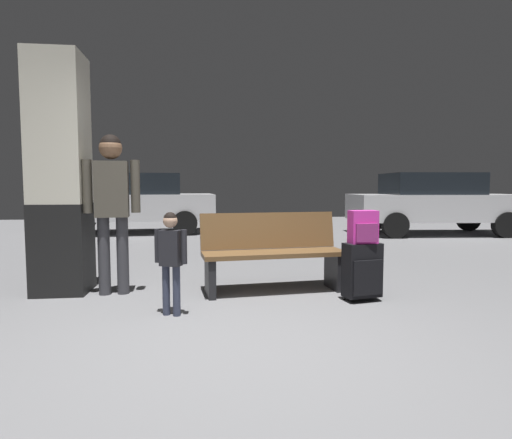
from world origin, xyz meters
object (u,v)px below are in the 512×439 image
object	(u,v)px
adult	(112,196)
parked_car_far	(133,201)
bench	(272,252)
parked_car_side	(434,202)
child	(171,252)
backpack_bright	(363,227)
structural_pillar	(60,176)
suitcase	(362,270)

from	to	relation	value
adult	parked_car_far	size ratio (longest dim) A/B	0.42
adult	bench	bearing A→B (deg)	-2.04
bench	parked_car_side	world-z (taller)	parked_car_side
child	parked_car_far	xyz separation A→B (m)	(-1.47, 7.19, 0.22)
backpack_bright	bench	bearing A→B (deg)	147.94
bench	structural_pillar	bearing A→B (deg)	174.56
backpack_bright	parked_car_side	size ratio (longest dim) A/B	0.08
suitcase	backpack_bright	distance (m)	0.45
adult	parked_car_far	bearing A→B (deg)	97.07
adult	parked_car_far	distance (m)	6.38
bench	backpack_bright	bearing A→B (deg)	-32.06
child	parked_car_side	distance (m)	8.48
bench	suitcase	world-z (taller)	bench
structural_pillar	parked_car_side	xyz separation A→B (m)	(7.24, 4.99, -0.50)
child	structural_pillar	bearing A→B (deg)	140.94
structural_pillar	adult	bearing A→B (deg)	-15.45
suitcase	child	xyz separation A→B (m)	(-1.94, -0.27, 0.27)
backpack_bright	parked_car_far	world-z (taller)	parked_car_far
suitcase	child	distance (m)	1.97
parked_car_side	parked_car_far	bearing A→B (deg)	171.06
structural_pillar	child	bearing A→B (deg)	-39.06
backpack_bright	child	xyz separation A→B (m)	(-1.94, -0.27, -0.18)
structural_pillar	bench	size ratio (longest dim) A/B	1.60
bench	parked_car_far	size ratio (longest dim) A/B	0.39
adult	parked_car_far	xyz separation A→B (m)	(-0.78, 6.32, -0.28)
suitcase	adult	size ratio (longest dim) A/B	0.34
child	adult	distance (m)	1.21
bench	parked_car_far	xyz separation A→B (m)	(-2.55, 6.39, 0.36)
backpack_bright	parked_car_side	distance (m)	7.03
suitcase	backpack_bright	bearing A→B (deg)	-146.93
structural_pillar	parked_car_side	world-z (taller)	structural_pillar
parked_car_far	backpack_bright	bearing A→B (deg)	-63.78
parked_car_far	parked_car_side	bearing A→B (deg)	-8.94
child	parked_car_side	world-z (taller)	parked_car_side
structural_pillar	bench	xyz separation A→B (m)	(2.35, -0.22, -0.87)
bench	parked_car_side	size ratio (longest dim) A/B	0.39
parked_car_far	structural_pillar	bearing A→B (deg)	-88.11
adult	backpack_bright	bearing A→B (deg)	-12.92
backpack_bright	child	distance (m)	1.96
child	parked_car_side	bearing A→B (deg)	45.23
structural_pillar	suitcase	bearing A→B (deg)	-13.37
adult	parked_car_side	distance (m)	8.43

